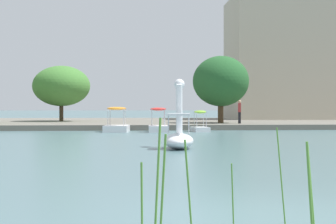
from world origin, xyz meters
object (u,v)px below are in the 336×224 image
object	(u,v)px
tree_broadleaf_right	(61,86)
person_on_path	(240,111)
pedal_boat_red	(158,125)
tree_broadleaf_left	(221,81)
pedal_boat_lime	(200,125)
swan_boat	(179,135)
pedal_boat_orange	(117,125)

from	to	relation	value
tree_broadleaf_right	person_on_path	world-z (taller)	tree_broadleaf_right
pedal_boat_red	tree_broadleaf_left	world-z (taller)	tree_broadleaf_left
pedal_boat_lime	tree_broadleaf_left	xyz separation A→B (m)	(2.43, 6.26, 3.15)
swan_boat	pedal_boat_lime	distance (m)	14.07
swan_boat	person_on_path	distance (m)	19.51
pedal_boat_orange	pedal_boat_red	bearing A→B (deg)	-10.39
pedal_boat_lime	pedal_boat_red	bearing A→B (deg)	-171.68
swan_boat	pedal_boat_red	world-z (taller)	swan_boat
pedal_boat_red	tree_broadleaf_left	bearing A→B (deg)	52.19
pedal_boat_red	tree_broadleaf_right	xyz separation A→B (m)	(-7.62, 12.35, 2.95)
pedal_boat_orange	person_on_path	distance (m)	10.07
pedal_boat_orange	person_on_path	bearing A→B (deg)	27.08
tree_broadleaf_right	person_on_path	size ratio (longest dim) A/B	3.97
swan_boat	tree_broadleaf_left	xyz separation A→B (m)	(5.11, 20.07, 3.04)
pedal_boat_red	tree_broadleaf_right	distance (m)	14.81
pedal_boat_orange	tree_broadleaf_left	distance (m)	10.43
tree_broadleaf_left	tree_broadleaf_right	distance (m)	14.00
tree_broadleaf_right	tree_broadleaf_left	bearing A→B (deg)	-23.97
swan_boat	tree_broadleaf_right	distance (m)	27.03
pedal_boat_orange	person_on_path	size ratio (longest dim) A/B	1.45
swan_boat	pedal_boat_orange	distance (m)	14.16
pedal_boat_red	tree_broadleaf_left	xyz separation A→B (m)	(5.17, 6.66, 3.14)
swan_boat	tree_broadleaf_left	distance (m)	20.94
person_on_path	pedal_boat_orange	bearing A→B (deg)	-152.92
swan_boat	person_on_path	world-z (taller)	swan_boat
pedal_boat_lime	person_on_path	world-z (taller)	person_on_path
tree_broadleaf_left	swan_boat	bearing A→B (deg)	-104.29
pedal_boat_orange	person_on_path	world-z (taller)	person_on_path
swan_boat	tree_broadleaf_left	bearing A→B (deg)	75.71
pedal_boat_orange	tree_broadleaf_right	world-z (taller)	tree_broadleaf_right
swan_boat	pedal_boat_orange	xyz separation A→B (m)	(-2.70, 13.90, -0.07)
pedal_boat_orange	swan_boat	bearing A→B (deg)	-79.01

